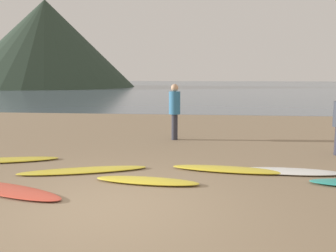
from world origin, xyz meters
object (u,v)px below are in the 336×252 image
Objects in this scene: surfboard_0 at (1,160)px; surfboard_1 at (10,190)px; surfboard_4 at (229,169)px; surfboard_2 at (83,170)px; surfboard_5 at (288,171)px; surfboard_3 at (147,181)px; person_1 at (175,107)px.

surfboard_0 and surfboard_1 have the same top height.
surfboard_2 is at bearing -166.38° from surfboard_4.
surfboard_5 reaches higher than surfboard_1.
surfboard_4 reaches higher than surfboard_3.
surfboard_5 is (6.40, -0.27, 0.01)m from surfboard_0.
surfboard_1 is at bearing -148.91° from surfboard_4.
surfboard_4 is (3.83, 1.73, 0.01)m from surfboard_1.
surfboard_0 is 2.44m from surfboard_1.
surfboard_1 reaches higher than surfboard_2.
surfboard_4 is at bearing -19.64° from surfboard_0.
surfboard_3 reaches higher than surfboard_1.
surfboard_3 is (2.25, 0.78, 0.01)m from surfboard_1.
surfboard_4 reaches higher than surfboard_5.
surfboard_5 is at bearing 6.85° from surfboard_4.
surfboard_4 is (3.01, 0.36, 0.01)m from surfboard_2.
surfboard_1 is 0.85× the size of surfboard_2.
surfboard_4 reaches higher than surfboard_0.
surfboard_1 is (1.38, -2.01, 0.00)m from surfboard_0.
surfboard_1 is at bearing 68.01° from person_1.
surfboard_3 is at bearing -40.98° from surfboard_2.
surfboard_5 reaches higher than surfboard_0.
surfboard_5 is 1.25× the size of person_1.
person_1 reaches higher than surfboard_5.
surfboard_1 is at bearing -155.87° from surfboard_3.
person_1 reaches higher than surfboard_1.
surfboard_3 is 1.15× the size of person_1.
surfboard_1 is 1.05× the size of surfboard_5.
surfboard_0 is 5.04m from person_1.
surfboard_0 is 1.14× the size of surfboard_1.
surfboard_4 is (1.57, 0.96, 0.00)m from surfboard_3.
surfboard_2 is 1.34× the size of surfboard_3.
surfboard_4 is at bearing 115.07° from person_1.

